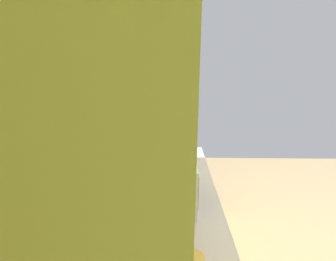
{
  "coord_description": "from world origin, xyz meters",
  "views": [
    {
      "loc": [
        -1.67,
        1.3,
        1.86
      ],
      "look_at": [
        -0.06,
        1.33,
        1.43
      ],
      "focal_mm": 26.04,
      "sensor_mm": 36.0,
      "label": 1
    }
  ],
  "objects_px": {
    "oven_range": "(173,169)",
    "kettle": "(181,150)",
    "microwave": "(173,179)",
    "bowl": "(191,261)"
  },
  "relations": [
    {
      "from": "kettle",
      "to": "oven_range",
      "type": "bearing_deg",
      "value": 8.57
    },
    {
      "from": "microwave",
      "to": "kettle",
      "type": "relative_size",
      "value": 2.87
    },
    {
      "from": "oven_range",
      "to": "kettle",
      "type": "bearing_deg",
      "value": -171.43
    },
    {
      "from": "kettle",
      "to": "microwave",
      "type": "bearing_deg",
      "value": 173.83
    },
    {
      "from": "microwave",
      "to": "bowl",
      "type": "distance_m",
      "value": 0.64
    },
    {
      "from": "kettle",
      "to": "bowl",
      "type": "bearing_deg",
      "value": 180.0
    },
    {
      "from": "oven_range",
      "to": "microwave",
      "type": "bearing_deg",
      "value": 179.97
    },
    {
      "from": "oven_range",
      "to": "kettle",
      "type": "distance_m",
      "value": 0.82
    },
    {
      "from": "oven_range",
      "to": "bowl",
      "type": "distance_m",
      "value": 2.18
    },
    {
      "from": "oven_range",
      "to": "bowl",
      "type": "height_order",
      "value": "oven_range"
    }
  ]
}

